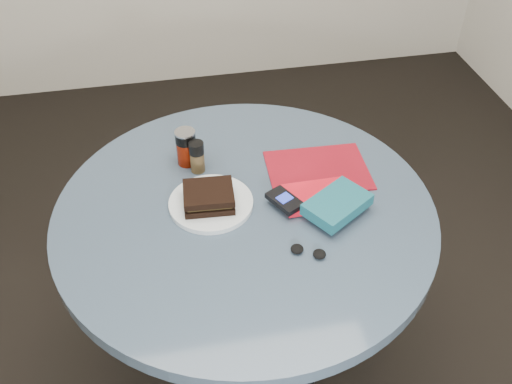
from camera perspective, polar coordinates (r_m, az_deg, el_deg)
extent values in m
plane|color=black|center=(2.08, -0.85, -16.90)|extent=(4.00, 4.00, 0.00)
cylinder|color=black|center=(2.06, -0.85, -16.68)|extent=(0.48, 0.48, 0.03)
cylinder|color=black|center=(1.77, -0.97, -10.60)|extent=(0.11, 0.11, 0.68)
cylinder|color=#344456|center=(1.51, -1.12, -2.14)|extent=(1.00, 1.00, 0.04)
cylinder|color=silver|center=(1.50, -4.52, -1.13)|extent=(0.27, 0.27, 0.01)
cube|color=black|center=(1.48, -4.72, -0.88)|extent=(0.14, 0.12, 0.02)
cube|color=#312712|center=(1.47, -4.75, -0.48)|extent=(0.12, 0.10, 0.01)
cube|color=black|center=(1.46, -4.78, -0.08)|extent=(0.14, 0.12, 0.02)
cylinder|color=#6F1605|center=(1.63, -6.94, 3.97)|extent=(0.07, 0.07, 0.07)
cylinder|color=black|center=(1.60, -7.09, 5.43)|extent=(0.07, 0.07, 0.03)
cylinder|color=silver|center=(1.59, -7.14, 5.94)|extent=(0.07, 0.07, 0.01)
cylinder|color=#4A391F|center=(1.60, -5.87, 3.03)|extent=(0.05, 0.05, 0.06)
cylinder|color=black|center=(1.57, -5.99, 4.40)|extent=(0.05, 0.05, 0.03)
cube|color=maroon|center=(1.61, 6.19, 2.19)|extent=(0.29, 0.22, 0.00)
cube|color=red|center=(1.51, 5.98, -0.46)|extent=(0.18, 0.12, 0.01)
cube|color=#13505E|center=(1.46, 8.13, -1.23)|extent=(0.20, 0.18, 0.03)
cube|color=black|center=(1.47, 2.87, -0.85)|extent=(0.09, 0.11, 0.02)
cube|color=#2334B3|center=(1.47, 2.88, -0.59)|extent=(0.05, 0.04, 0.00)
ellipsoid|color=black|center=(1.38, 4.13, -5.70)|extent=(0.04, 0.04, 0.02)
ellipsoid|color=black|center=(1.37, 6.36, -6.19)|extent=(0.04, 0.04, 0.02)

